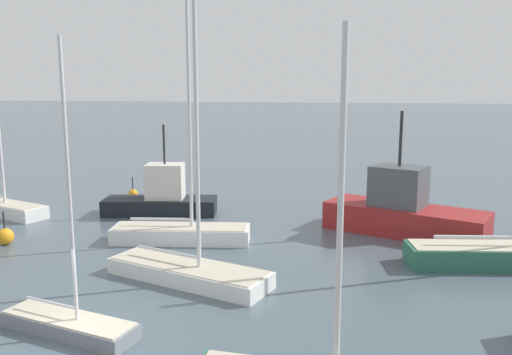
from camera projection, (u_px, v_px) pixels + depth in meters
name	position (u px, v px, depth m)	size (l,w,h in m)	color
ground_plane	(82.00, 346.00, 13.36)	(600.00, 600.00, 0.00)	#4C5B66
sailboat_2	(188.00, 268.00, 17.96)	(6.38, 2.99, 9.83)	white
sailboat_3	(181.00, 230.00, 22.60)	(6.35, 3.18, 11.04)	white
sailboat_4	(69.00, 320.00, 14.05)	(4.29, 1.60, 8.09)	gray
sailboat_5	(505.00, 252.00, 19.36)	(7.55, 3.55, 10.71)	#2D6B51
fishing_boat_0	(162.00, 197.00, 27.74)	(6.45, 3.74, 4.93)	black
fishing_boat_2	(403.00, 211.00, 23.86)	(7.81, 4.61, 5.81)	maroon
channel_buoy_0	(133.00, 194.00, 31.89)	(0.58, 0.58, 1.38)	orange
channel_buoy_1	(5.00, 236.00, 22.21)	(0.74, 0.74, 1.51)	orange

